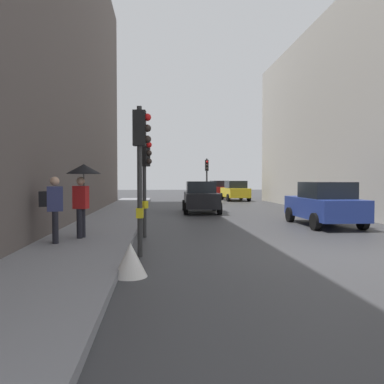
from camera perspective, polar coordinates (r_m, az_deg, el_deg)
name	(u,v)px	position (r m, az deg, el deg)	size (l,w,h in m)	color
ground_plane	(336,256)	(9.72, 21.39, -9.18)	(120.00, 120.00, 0.00)	#38383A
sidewalk_kerb	(106,225)	(14.77, -13.23, -5.02)	(2.61, 40.00, 0.16)	gray
traffic_light_near_left	(141,153)	(8.90, -7.97, 5.97)	(0.44, 0.26, 3.59)	#2D2D2D
traffic_light_near_right	(145,168)	(11.85, -7.30, 3.68)	(0.44, 0.38, 3.21)	#2D2D2D
traffic_light_far_median	(207,173)	(28.43, 2.31, 3.02)	(0.25, 0.43, 3.49)	#2D2D2D
car_dark_suv	(201,197)	(20.85, 1.37, -0.77)	(2.16, 4.27, 1.76)	black
car_blue_van	(324,204)	(15.68, 19.78, -1.76)	(2.07, 4.23, 1.76)	navy
car_red_sedan	(219,189)	(38.86, 4.15, 0.46)	(2.20, 4.29, 1.76)	red
car_yellow_taxi	(235,191)	(32.87, 6.70, 0.19)	(2.11, 4.25, 1.76)	yellow
pedestrian_with_umbrella	(83,180)	(11.09, -16.55, 1.79)	(1.00, 1.00, 2.14)	black
pedestrian_with_grey_backpack	(53,206)	(10.45, -20.70, -1.97)	(0.65, 0.42, 1.77)	black
warning_sign_triangle	(131,260)	(7.20, -9.50, -10.31)	(0.64, 0.64, 0.65)	silver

